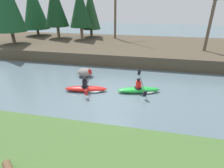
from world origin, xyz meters
name	(u,v)px	position (x,y,z in m)	size (l,w,h in m)	color
ground_plane	(112,95)	(0.00, 0.00, 0.00)	(90.00, 90.00, 0.00)	slate
riverbank_far	(131,48)	(0.00, 10.81, 0.54)	(44.00, 11.30, 1.09)	#4C4233
conifer_tree_far_left	(33,5)	(-13.62, 13.51, 5.06)	(3.49, 3.49, 7.02)	brown
conifer_tree_mid_left	(55,4)	(-9.74, 12.21, 5.18)	(2.94, 2.94, 6.72)	brown
conifer_tree_centre	(80,7)	(-6.37, 11.88, 4.88)	(2.71, 2.71, 6.11)	#7A664C
conifer_tree_mid_right	(90,9)	(-5.82, 14.07, 4.59)	(2.53, 2.53, 6.01)	brown
bare_tree_upstream	(116,8)	(-2.38, 13.56, 4.75)	(4.26, 4.20, 7.78)	brown
bare_tree_mid_upstream	(211,20)	(7.30, 8.73, 3.90)	(3.30, 3.26, 5.97)	brown
kayaker_lead	(140,89)	(1.70, 0.72, 0.20)	(2.77, 2.04, 1.20)	green
kayaker_middle	(88,88)	(-1.68, 0.18, 0.20)	(2.79, 2.06, 1.20)	red
boulder_midstream	(85,72)	(-2.72, 2.57, 0.33)	(1.17, 0.92, 0.66)	gray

